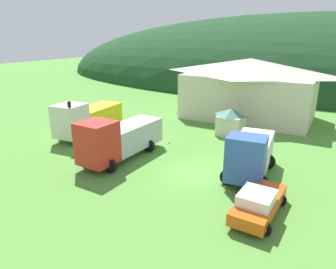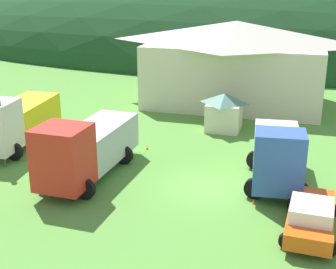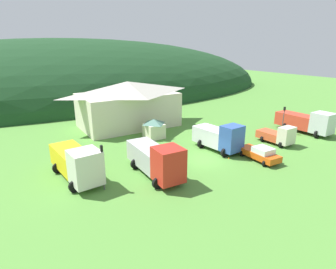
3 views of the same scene
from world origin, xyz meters
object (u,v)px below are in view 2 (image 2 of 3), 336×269
object	(u,v)px
flatbed_truck_yellow	(13,120)
traffic_cone_mid_row	(253,204)
box_truck_blue	(277,154)
play_shed_cream	(224,111)
traffic_cone_near_pickup	(147,149)
service_pickup_orange	(311,216)
traffic_light_west	(1,125)
crane_truck_red	(86,147)
depot_building	(235,62)

from	to	relation	value
flatbed_truck_yellow	traffic_cone_mid_row	size ratio (longest dim) A/B	18.26
flatbed_truck_yellow	box_truck_blue	size ratio (longest dim) A/B	1.24
play_shed_cream	traffic_cone_near_pickup	xyz separation A→B (m)	(-4.08, -5.57, -1.42)
service_pickup_orange	traffic_cone_near_pickup	world-z (taller)	service_pickup_orange
box_truck_blue	play_shed_cream	bearing A→B (deg)	-159.10
traffic_cone_near_pickup	traffic_light_west	bearing A→B (deg)	-144.05
flatbed_truck_yellow	traffic_cone_near_pickup	size ratio (longest dim) A/B	17.93
flatbed_truck_yellow	box_truck_blue	bearing A→B (deg)	80.37
play_shed_cream	crane_truck_red	size ratio (longest dim) A/B	0.33
crane_truck_red	service_pickup_orange	size ratio (longest dim) A/B	1.64
play_shed_cream	box_truck_blue	bearing A→B (deg)	-63.66
play_shed_cream	flatbed_truck_yellow	distance (m)	14.69
play_shed_cream	traffic_light_west	distance (m)	15.59
depot_building	play_shed_cream	xyz separation A→B (m)	(0.43, -7.62, -2.29)
service_pickup_orange	traffic_cone_mid_row	world-z (taller)	service_pickup_orange
depot_building	traffic_cone_near_pickup	bearing A→B (deg)	-105.45
flatbed_truck_yellow	traffic_light_west	size ratio (longest dim) A/B	1.95
play_shed_cream	box_truck_blue	size ratio (longest dim) A/B	0.41
crane_truck_red	box_truck_blue	size ratio (longest dim) A/B	1.24
box_truck_blue	service_pickup_orange	distance (m)	5.20
traffic_light_west	play_shed_cream	bearing A→B (deg)	43.76
service_pickup_orange	traffic_cone_mid_row	bearing A→B (deg)	-125.41
crane_truck_red	flatbed_truck_yellow	bearing A→B (deg)	-114.62
flatbed_truck_yellow	depot_building	bearing A→B (deg)	135.79
box_truck_blue	traffic_cone_mid_row	size ratio (longest dim) A/B	14.69
box_truck_blue	traffic_cone_mid_row	bearing A→B (deg)	-23.14
box_truck_blue	traffic_light_west	xyz separation A→B (m)	(-15.57, -1.97, 0.84)
flatbed_truck_yellow	box_truck_blue	world-z (taller)	flatbed_truck_yellow
box_truck_blue	flatbed_truck_yellow	bearing A→B (deg)	-99.97
traffic_cone_mid_row	crane_truck_red	bearing A→B (deg)	176.42
play_shed_cream	box_truck_blue	distance (m)	9.80
depot_building	traffic_light_west	distance (m)	21.33
play_shed_cream	service_pickup_orange	world-z (taller)	play_shed_cream
depot_building	play_shed_cream	world-z (taller)	depot_building
play_shed_cream	crane_truck_red	distance (m)	12.32
service_pickup_orange	traffic_light_west	xyz separation A→B (m)	(-17.40, 2.80, 1.79)
depot_building	crane_truck_red	world-z (taller)	depot_building
depot_building	service_pickup_orange	xyz separation A→B (m)	(6.61, -21.17, -2.88)
depot_building	crane_truck_red	distance (m)	19.33
crane_truck_red	traffic_cone_near_pickup	world-z (taller)	crane_truck_red
box_truck_blue	traffic_light_west	world-z (taller)	traffic_light_west
play_shed_cream	depot_building	bearing A→B (deg)	93.26
crane_truck_red	traffic_light_west	bearing A→B (deg)	-89.12
flatbed_truck_yellow	traffic_cone_mid_row	distance (m)	16.75
traffic_cone_near_pickup	depot_building	bearing A→B (deg)	74.55
traffic_cone_mid_row	traffic_light_west	bearing A→B (deg)	177.33
service_pickup_orange	traffic_cone_near_pickup	distance (m)	13.02
depot_building	traffic_cone_mid_row	size ratio (longest dim) A/B	34.68
play_shed_cream	crane_truck_red	bearing A→B (deg)	-118.22
flatbed_truck_yellow	traffic_cone_near_pickup	distance (m)	8.97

